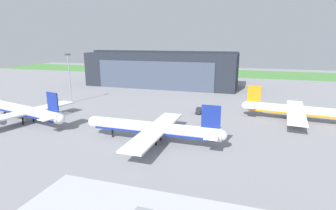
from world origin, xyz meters
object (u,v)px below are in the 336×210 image
(airliner_far_left, at_px, (298,111))
(airliner_near_left, at_px, (25,111))
(baggage_tug, at_px, (199,110))
(apron_light_mast, at_px, (69,75))
(maintenance_hangar, at_px, (162,69))
(airliner_near_right, at_px, (153,129))

(airliner_far_left, bearing_deg, airliner_near_left, -161.41)
(baggage_tug, distance_m, apron_light_mast, 60.68)
(maintenance_hangar, height_order, airliner_near_right, maintenance_hangar)
(baggage_tug, bearing_deg, airliner_near_left, -151.83)
(airliner_near_left, bearing_deg, airliner_near_right, -4.38)
(airliner_near_left, xyz_separation_m, apron_light_mast, (-4.12, 30.65, 8.65))
(airliner_near_left, distance_m, baggage_tug, 62.96)
(maintenance_hangar, distance_m, apron_light_mast, 62.11)
(airliner_near_right, height_order, baggage_tug, airliner_near_right)
(airliner_near_left, bearing_deg, apron_light_mast, 97.65)
(apron_light_mast, bearing_deg, airliner_far_left, -0.04)
(airliner_far_left, relative_size, airliner_near_left, 0.98)
(airliner_near_left, distance_m, airliner_near_right, 49.20)
(airliner_near_left, xyz_separation_m, baggage_tug, (55.44, 29.68, -2.96))
(airliner_far_left, bearing_deg, airliner_near_right, -140.64)
(airliner_near_left, relative_size, baggage_tug, 8.22)
(airliner_far_left, bearing_deg, maintenance_hangar, 140.98)
(baggage_tug, height_order, apron_light_mast, apron_light_mast)
(maintenance_hangar, distance_m, airliner_near_left, 90.18)
(baggage_tug, bearing_deg, apron_light_mast, 179.07)
(maintenance_hangar, height_order, airliner_near_left, maintenance_hangar)
(maintenance_hangar, xyz_separation_m, airliner_near_right, (28.46, -91.34, -6.42))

